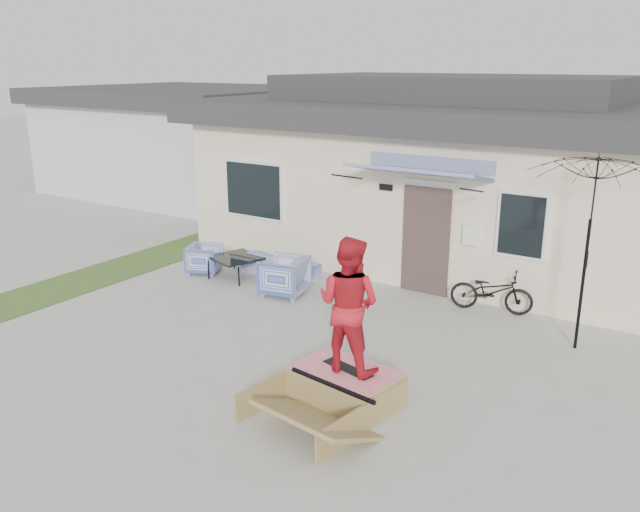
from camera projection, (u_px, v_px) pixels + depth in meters
The scene contains 13 objects.
ground at pixel (238, 365), 9.80m from camera, with size 90.00×90.00×0.00m, color #A5A59B.
grass_strip at pixel (112, 271), 14.12m from camera, with size 1.40×8.00×0.01m, color #3B5A25.
house at pixel (450, 166), 15.66m from camera, with size 10.80×8.49×4.10m.
neighbor_house at pixel (189, 138), 22.80m from camera, with size 8.60×7.60×3.50m.
loveseat at pixel (280, 260), 13.79m from camera, with size 1.69×0.50×0.66m, color #2C4197.
armchair_left at pixel (204, 257), 13.95m from camera, with size 0.66×0.62×0.68m, color #2C4197.
armchair_right at pixel (284, 274), 12.63m from camera, with size 0.81×0.76×0.83m, color #2C4197.
coffee_table at pixel (236, 267), 13.69m from camera, with size 0.92×0.92×0.45m, color black.
bicycle at pixel (492, 287), 11.75m from camera, with size 0.51×1.47×0.94m, color black.
patio_umbrella at pixel (588, 242), 9.87m from camera, with size 2.02×1.86×2.20m.
skate_ramp at pixel (345, 386), 8.69m from camera, with size 1.35×1.80×0.45m, color olive, non-canonical shape.
skateboard at pixel (348, 368), 8.65m from camera, with size 0.77×0.19×0.05m, color black.
skater at pixel (349, 302), 8.39m from camera, with size 0.88×0.68×1.81m, color red.
Camera 1 is at (5.90, -6.80, 4.38)m, focal length 36.69 mm.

